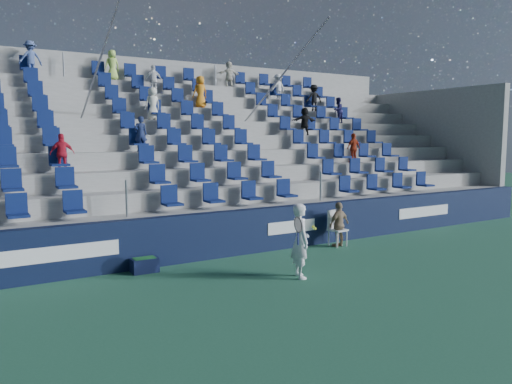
% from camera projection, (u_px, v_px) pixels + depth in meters
% --- Properties ---
extents(ground, '(70.00, 70.00, 0.00)m').
position_uv_depth(ground, '(315.00, 283.00, 10.79)').
color(ground, '#2A6447').
rests_on(ground, ground).
extents(sponsor_wall, '(24.00, 0.32, 1.20)m').
position_uv_depth(sponsor_wall, '(243.00, 232.00, 13.39)').
color(sponsor_wall, '#0E1734').
rests_on(sponsor_wall, ground).
extents(grandstand, '(24.00, 8.17, 6.63)m').
position_uv_depth(grandstand, '(171.00, 165.00, 17.55)').
color(grandstand, '#A7A7A2').
rests_on(grandstand, ground).
extents(tennis_player, '(0.69, 0.71, 1.68)m').
position_uv_depth(tennis_player, '(300.00, 241.00, 11.10)').
color(tennis_player, white).
rests_on(tennis_player, ground).
extents(line_judge_chair, '(0.51, 0.52, 1.03)m').
position_uv_depth(line_judge_chair, '(335.00, 225.00, 14.43)').
color(line_judge_chair, white).
rests_on(line_judge_chair, ground).
extents(line_judge, '(0.79, 0.42, 1.29)m').
position_uv_depth(line_judge, '(339.00, 224.00, 14.29)').
color(line_judge, tan).
rests_on(line_judge, ground).
extents(ball_bin, '(0.62, 0.41, 0.34)m').
position_uv_depth(ball_bin, '(144.00, 264.00, 11.61)').
color(ball_bin, '#0F1638').
rests_on(ball_bin, ground).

